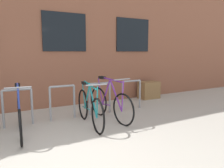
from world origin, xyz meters
TOP-DOWN VIEW (x-y plane):
  - ground_plane at (0.00, 0.00)m, footprint 42.00×42.00m
  - storefront_building at (0.00, 6.66)m, footprint 28.00×6.95m
  - bike_rack at (-0.30, 1.90)m, footprint 6.64×0.05m
  - bicycle_teal at (1.10, 1.21)m, footprint 0.44×1.83m
  - bicycle_purple at (1.70, 1.35)m, footprint 0.44×1.77m
  - bicycle_blue at (-0.34, 1.31)m, footprint 0.44×1.68m
  - planter_box at (4.09, 2.85)m, footprint 0.70×0.44m

SIDE VIEW (x-z plane):
  - ground_plane at x=0.00m, z-range 0.00..0.00m
  - planter_box at x=4.09m, z-range 0.00..0.60m
  - bicycle_blue at x=-0.34m, z-range -0.15..0.90m
  - bicycle_teal at x=1.10m, z-range -0.11..0.91m
  - bicycle_purple at x=1.70m, z-range -0.13..0.94m
  - bike_rack at x=-0.30m, z-range 0.10..0.94m
  - storefront_building at x=0.00m, z-range 0.00..6.95m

